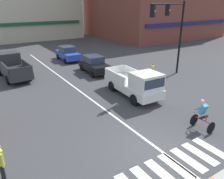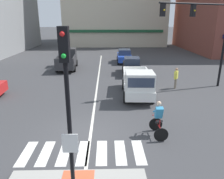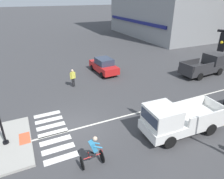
{
  "view_description": "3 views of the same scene",
  "coord_description": "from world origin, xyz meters",
  "px_view_note": "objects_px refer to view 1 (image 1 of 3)",
  "views": [
    {
      "loc": [
        -6.31,
        -6.27,
        6.41
      ],
      "look_at": [
        0.37,
        4.22,
        1.55
      ],
      "focal_mm": 35.76,
      "sensor_mm": 36.0,
      "label": 1
    },
    {
      "loc": [
        1.01,
        -9.24,
        5.3
      ],
      "look_at": [
        1.35,
        4.34,
        0.91
      ],
      "focal_mm": 35.1,
      "sensor_mm": 36.0,
      "label": 2
    },
    {
      "loc": [
        10.57,
        -2.31,
        7.73
      ],
      "look_at": [
        -0.79,
        3.02,
        1.74
      ],
      "focal_mm": 32.12,
      "sensor_mm": 36.0,
      "label": 3
    }
  ],
  "objects_px": {
    "cyclist": "(203,114)",
    "traffic_light_mast": "(173,26)",
    "car_blue_eastbound_distant": "(68,53)",
    "pickup_truck_white_eastbound_mid": "(136,84)",
    "pickup_truck_charcoal_westbound_distant": "(13,67)",
    "car_black_eastbound_far": "(94,64)",
    "pedestrian_waiting_far_side": "(152,71)",
    "pedestrian_at_curb_left": "(0,160)"
  },
  "relations": [
    {
      "from": "traffic_light_mast",
      "to": "cyclist",
      "type": "bearing_deg",
      "value": -124.43
    },
    {
      "from": "car_black_eastbound_far",
      "to": "pickup_truck_charcoal_westbound_distant",
      "type": "height_order",
      "value": "pickup_truck_charcoal_westbound_distant"
    },
    {
      "from": "pickup_truck_white_eastbound_mid",
      "to": "cyclist",
      "type": "height_order",
      "value": "pickup_truck_white_eastbound_mid"
    },
    {
      "from": "traffic_light_mast",
      "to": "pickup_truck_white_eastbound_mid",
      "type": "relative_size",
      "value": 1.26
    },
    {
      "from": "car_blue_eastbound_distant",
      "to": "pedestrian_waiting_far_side",
      "type": "relative_size",
      "value": 2.48
    },
    {
      "from": "car_blue_eastbound_distant",
      "to": "cyclist",
      "type": "xyz_separation_m",
      "value": [
        0.16,
        -18.45,
        0.06
      ]
    },
    {
      "from": "cyclist",
      "to": "pedestrian_at_curb_left",
      "type": "bearing_deg",
      "value": 170.55
    },
    {
      "from": "pickup_truck_white_eastbound_mid",
      "to": "pickup_truck_charcoal_westbound_distant",
      "type": "distance_m",
      "value": 11.76
    },
    {
      "from": "pickup_truck_white_eastbound_mid",
      "to": "car_black_eastbound_far",
      "type": "bearing_deg",
      "value": 87.23
    },
    {
      "from": "pickup_truck_white_eastbound_mid",
      "to": "pedestrian_waiting_far_side",
      "type": "height_order",
      "value": "pickup_truck_white_eastbound_mid"
    },
    {
      "from": "car_black_eastbound_far",
      "to": "cyclist",
      "type": "bearing_deg",
      "value": -90.42
    },
    {
      "from": "traffic_light_mast",
      "to": "pedestrian_at_curb_left",
      "type": "distance_m",
      "value": 16.0
    },
    {
      "from": "pedestrian_waiting_far_side",
      "to": "car_black_eastbound_far",
      "type": "bearing_deg",
      "value": 120.33
    },
    {
      "from": "traffic_light_mast",
      "to": "car_blue_eastbound_distant",
      "type": "bearing_deg",
      "value": 114.3
    },
    {
      "from": "pickup_truck_white_eastbound_mid",
      "to": "pickup_truck_charcoal_westbound_distant",
      "type": "relative_size",
      "value": 1.0
    },
    {
      "from": "pickup_truck_charcoal_westbound_distant",
      "to": "pedestrian_at_curb_left",
      "type": "bearing_deg",
      "value": -101.7
    },
    {
      "from": "pickup_truck_charcoal_westbound_distant",
      "to": "cyclist",
      "type": "bearing_deg",
      "value": -65.75
    },
    {
      "from": "traffic_light_mast",
      "to": "pedestrian_waiting_far_side",
      "type": "height_order",
      "value": "traffic_light_mast"
    },
    {
      "from": "car_blue_eastbound_distant",
      "to": "pickup_truck_white_eastbound_mid",
      "type": "distance_m",
      "value": 13.07
    },
    {
      "from": "car_blue_eastbound_distant",
      "to": "pedestrian_waiting_far_side",
      "type": "distance_m",
      "value": 11.6
    },
    {
      "from": "traffic_light_mast",
      "to": "pickup_truck_white_eastbound_mid",
      "type": "height_order",
      "value": "traffic_light_mast"
    },
    {
      "from": "car_blue_eastbound_distant",
      "to": "pickup_truck_white_eastbound_mid",
      "type": "relative_size",
      "value": 0.8
    },
    {
      "from": "pickup_truck_white_eastbound_mid",
      "to": "pickup_truck_charcoal_westbound_distant",
      "type": "xyz_separation_m",
      "value": [
        -6.57,
        9.75,
        0.0
      ]
    },
    {
      "from": "pedestrian_at_curb_left",
      "to": "traffic_light_mast",
      "type": "bearing_deg",
      "value": 21.0
    },
    {
      "from": "car_black_eastbound_far",
      "to": "pedestrian_at_curb_left",
      "type": "height_order",
      "value": "pedestrian_at_curb_left"
    },
    {
      "from": "traffic_light_mast",
      "to": "car_blue_eastbound_distant",
      "type": "distance_m",
      "value": 12.93
    },
    {
      "from": "car_blue_eastbound_distant",
      "to": "pedestrian_at_curb_left",
      "type": "distance_m",
      "value": 19.33
    },
    {
      "from": "car_black_eastbound_far",
      "to": "pickup_truck_white_eastbound_mid",
      "type": "xyz_separation_m",
      "value": [
        -0.34,
        -6.96,
        0.17
      ]
    },
    {
      "from": "traffic_light_mast",
      "to": "cyclist",
      "type": "xyz_separation_m",
      "value": [
        -4.93,
        -7.19,
        -3.75
      ]
    },
    {
      "from": "traffic_light_mast",
      "to": "pedestrian_waiting_far_side",
      "type": "bearing_deg",
      "value": 176.53
    },
    {
      "from": "cyclist",
      "to": "pickup_truck_white_eastbound_mid",
      "type": "bearing_deg",
      "value": 92.62
    },
    {
      "from": "car_black_eastbound_far",
      "to": "car_blue_eastbound_distant",
      "type": "xyz_separation_m",
      "value": [
        -0.25,
        6.11,
        0.0
      ]
    },
    {
      "from": "traffic_light_mast",
      "to": "pickup_truck_charcoal_westbound_distant",
      "type": "bearing_deg",
      "value": 145.92
    },
    {
      "from": "traffic_light_mast",
      "to": "car_black_eastbound_far",
      "type": "relative_size",
      "value": 1.57
    },
    {
      "from": "pedestrian_waiting_far_side",
      "to": "traffic_light_mast",
      "type": "bearing_deg",
      "value": -3.47
    },
    {
      "from": "car_black_eastbound_far",
      "to": "pickup_truck_white_eastbound_mid",
      "type": "relative_size",
      "value": 0.81
    },
    {
      "from": "cyclist",
      "to": "traffic_light_mast",
      "type": "bearing_deg",
      "value": 55.57
    },
    {
      "from": "cyclist",
      "to": "pedestrian_at_curb_left",
      "type": "relative_size",
      "value": 1.01
    },
    {
      "from": "traffic_light_mast",
      "to": "car_black_eastbound_far",
      "type": "height_order",
      "value": "traffic_light_mast"
    },
    {
      "from": "pickup_truck_charcoal_westbound_distant",
      "to": "traffic_light_mast",
      "type": "bearing_deg",
      "value": -34.08
    },
    {
      "from": "traffic_light_mast",
      "to": "pickup_truck_charcoal_westbound_distant",
      "type": "height_order",
      "value": "traffic_light_mast"
    },
    {
      "from": "traffic_light_mast",
      "to": "cyclist",
      "type": "relative_size",
      "value": 3.9
    }
  ]
}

